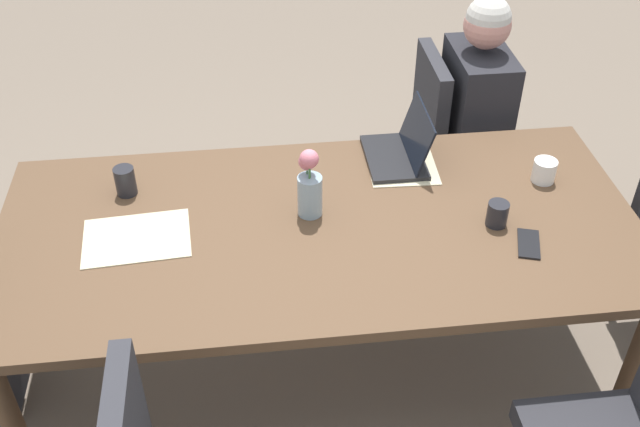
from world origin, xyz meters
TOP-DOWN VIEW (x-y plane):
  - ground_plane at (0.00, 0.00)m, footprint 10.00×10.00m
  - dining_table at (0.00, 0.00)m, footprint 2.25×1.05m
  - chair_far_left_mid at (0.72, 0.87)m, footprint 0.44×0.44m
  - person_far_left_mid at (0.80, 0.81)m, footprint 0.36×0.40m
  - flower_vase at (-0.03, 0.07)m, footprint 0.09×0.10m
  - placemat_head_left_left_near at (-0.63, 0.00)m, footprint 0.38×0.28m
  - placemat_far_left_mid at (0.36, 0.36)m, footprint 0.27×0.37m
  - laptop_far_left_mid at (0.36, 0.37)m, footprint 0.22×0.32m
  - coffee_mug_near_left at (0.86, 0.17)m, footprint 0.09×0.09m
  - coffee_mug_near_right at (-0.68, 0.27)m, footprint 0.07×0.07m
  - coffee_mug_centre_left at (0.61, -0.07)m, footprint 0.07×0.07m
  - phone_black at (0.69, -0.19)m, footprint 0.11×0.16m

SIDE VIEW (x-z plane):
  - ground_plane at x=0.00m, z-range 0.00..0.00m
  - chair_far_left_mid at x=0.72m, z-range 0.05..0.95m
  - person_far_left_mid at x=0.80m, z-range -0.07..1.12m
  - dining_table at x=0.00m, z-range 0.30..1.03m
  - placemat_head_left_left_near at x=-0.63m, z-range 0.73..0.74m
  - placemat_far_left_mid at x=0.36m, z-range 0.73..0.74m
  - phone_black at x=0.69m, z-range 0.73..0.74m
  - coffee_mug_near_left at x=0.86m, z-range 0.73..0.82m
  - laptop_far_left_mid at x=0.36m, z-range 0.67..0.88m
  - coffee_mug_centre_left at x=0.61m, z-range 0.73..0.82m
  - coffee_mug_near_right at x=-0.68m, z-range 0.73..0.84m
  - flower_vase at x=-0.03m, z-range 0.73..0.99m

